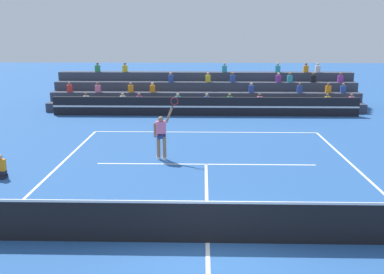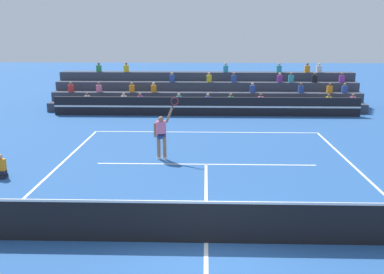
% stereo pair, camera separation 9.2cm
% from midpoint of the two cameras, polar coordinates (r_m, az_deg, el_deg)
% --- Properties ---
extents(ground_plane, '(120.00, 120.00, 0.00)m').
position_cam_midpoint_polar(ground_plane, '(11.01, 1.74, -13.28)').
color(ground_plane, '#285699').
extents(court_lines, '(11.10, 23.90, 0.01)m').
position_cam_midpoint_polar(court_lines, '(11.01, 1.74, -13.26)').
color(court_lines, white).
rests_on(court_lines, ground).
extents(tennis_net, '(12.00, 0.10, 1.10)m').
position_cam_midpoint_polar(tennis_net, '(10.77, 1.76, -10.69)').
color(tennis_net, black).
rests_on(tennis_net, ground).
extents(sponsor_banner_wall, '(18.00, 0.26, 1.10)m').
position_cam_midpoint_polar(sponsor_banner_wall, '(26.53, 1.58, 3.90)').
color(sponsor_banner_wall, black).
rests_on(sponsor_banner_wall, ground).
extents(bleacher_stand, '(19.59, 3.80, 2.83)m').
position_cam_midpoint_polar(bleacher_stand, '(29.61, 1.59, 5.46)').
color(bleacher_stand, '#383D4C').
rests_on(bleacher_stand, ground).
extents(ball_kid_courtside, '(0.30, 0.36, 0.84)m').
position_cam_midpoint_polar(ball_kid_courtside, '(16.67, -23.22, -3.75)').
color(ball_kid_courtside, black).
rests_on(ball_kid_courtside, ground).
extents(tennis_player, '(1.00, 0.37, 2.48)m').
position_cam_midpoint_polar(tennis_player, '(17.46, -4.04, 0.30)').
color(tennis_player, '#9E7051').
rests_on(tennis_player, ground).
extents(tennis_ball, '(0.07, 0.07, 0.07)m').
position_cam_midpoint_polar(tennis_ball, '(20.40, -4.39, -0.53)').
color(tennis_ball, '#C6DB33').
rests_on(tennis_ball, ground).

